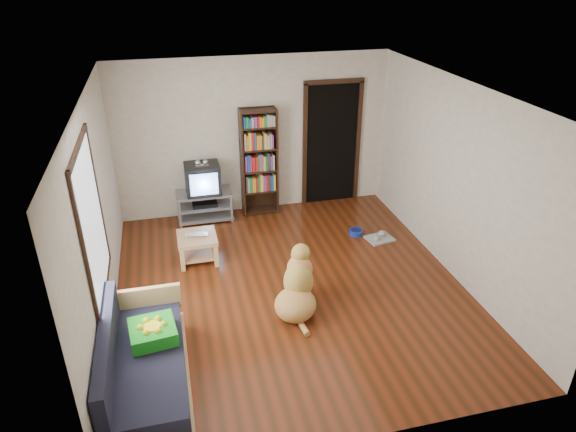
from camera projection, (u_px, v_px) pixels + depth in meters
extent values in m
plane|color=#5B220F|center=(291.00, 287.00, 6.86)|extent=(5.00, 5.00, 0.00)
plane|color=white|center=(291.00, 93.00, 5.68)|extent=(5.00, 5.00, 0.00)
plane|color=beige|center=(254.00, 136.00, 8.43)|extent=(4.50, 0.00, 4.50)
plane|color=beige|center=(367.00, 327.00, 4.10)|extent=(4.50, 0.00, 4.50)
plane|color=beige|center=(98.00, 219.00, 5.79)|extent=(0.00, 5.00, 5.00)
plane|color=beige|center=(456.00, 181.00, 6.75)|extent=(0.00, 5.00, 5.00)
cube|color=#1C981D|center=(153.00, 332.00, 5.28)|extent=(0.51, 0.51, 0.15)
imported|color=silver|center=(197.00, 236.00, 7.25)|extent=(0.34, 0.25, 0.02)
cylinder|color=navy|center=(356.00, 232.00, 8.13)|extent=(0.22, 0.22, 0.08)
cube|color=#959595|center=(380.00, 239.00, 7.99)|extent=(0.45, 0.39, 0.03)
cube|color=white|center=(92.00, 223.00, 5.26)|extent=(0.02, 1.30, 1.60)
cube|color=black|center=(78.00, 147.00, 4.89)|extent=(0.03, 1.42, 0.06)
cube|color=black|center=(105.00, 289.00, 5.64)|extent=(0.03, 1.42, 0.06)
cube|color=black|center=(86.00, 258.00, 4.66)|extent=(0.03, 0.06, 1.70)
cube|color=black|center=(98.00, 196.00, 5.87)|extent=(0.03, 0.06, 1.70)
cube|color=black|center=(331.00, 145.00, 8.82)|extent=(0.90, 0.02, 2.10)
cube|color=black|center=(305.00, 147.00, 8.70)|extent=(0.07, 0.05, 2.14)
cube|color=black|center=(358.00, 143.00, 8.91)|extent=(0.07, 0.05, 2.14)
cube|color=black|center=(334.00, 81.00, 8.32)|extent=(1.03, 0.05, 0.07)
cube|color=#99999E|center=(204.00, 193.00, 8.39)|extent=(0.90, 0.45, 0.04)
cube|color=#99999E|center=(205.00, 206.00, 8.50)|extent=(0.86, 0.42, 0.03)
cube|color=#99999E|center=(206.00, 216.00, 8.58)|extent=(0.90, 0.45, 0.04)
cylinder|color=#99999E|center=(180.00, 214.00, 8.23)|extent=(0.04, 0.04, 0.50)
cylinder|color=#99999E|center=(232.00, 208.00, 8.41)|extent=(0.04, 0.04, 0.50)
cylinder|color=#99999E|center=(178.00, 203.00, 8.58)|extent=(0.04, 0.04, 0.50)
cylinder|color=#99999E|center=(228.00, 198.00, 8.76)|extent=(0.04, 0.04, 0.50)
cube|color=black|center=(205.00, 203.00, 8.47)|extent=(0.40, 0.30, 0.07)
cube|color=black|center=(203.00, 179.00, 8.27)|extent=(0.55, 0.48, 0.48)
cube|color=black|center=(201.00, 174.00, 8.45)|extent=(0.40, 0.14, 0.36)
cube|color=#8CBFF2|center=(204.00, 184.00, 8.06)|extent=(0.44, 0.02, 0.36)
cube|color=silver|center=(202.00, 165.00, 8.12)|extent=(0.20, 0.07, 0.02)
sphere|color=silver|center=(198.00, 163.00, 8.08)|extent=(0.09, 0.09, 0.09)
sphere|color=silver|center=(205.00, 162.00, 8.11)|extent=(0.09, 0.09, 0.09)
cube|color=black|center=(242.00, 164.00, 8.42)|extent=(0.03, 0.30, 1.80)
cube|color=black|center=(276.00, 161.00, 8.54)|extent=(0.03, 0.30, 1.80)
cube|color=black|center=(257.00, 159.00, 8.60)|extent=(0.60, 0.02, 1.80)
cube|color=black|center=(260.00, 209.00, 8.88)|extent=(0.56, 0.28, 0.02)
cube|color=black|center=(260.00, 190.00, 8.71)|extent=(0.56, 0.28, 0.03)
cube|color=black|center=(259.00, 170.00, 8.54)|extent=(0.56, 0.28, 0.02)
cube|color=black|center=(259.00, 149.00, 8.37)|extent=(0.56, 0.28, 0.02)
cube|color=black|center=(258.00, 127.00, 8.21)|extent=(0.56, 0.28, 0.02)
cube|color=black|center=(258.00, 111.00, 8.09)|extent=(0.56, 0.28, 0.02)
cube|color=tan|center=(150.00, 380.00, 5.20)|extent=(0.80, 1.80, 0.22)
cube|color=#1E1E2D|center=(147.00, 363.00, 5.10)|extent=(0.74, 1.74, 0.18)
cube|color=#1E1E2D|center=(107.00, 348.00, 4.91)|extent=(0.12, 1.74, 0.40)
cube|color=tan|center=(145.00, 299.00, 5.77)|extent=(0.80, 0.06, 0.30)
cube|color=tan|center=(197.00, 238.00, 7.30)|extent=(0.55, 0.55, 0.06)
cube|color=tan|center=(198.00, 254.00, 7.42)|extent=(0.45, 0.45, 0.03)
cube|color=tan|center=(182.00, 260.00, 7.13)|extent=(0.06, 0.06, 0.34)
cube|color=tan|center=(216.00, 256.00, 7.23)|extent=(0.06, 0.06, 0.34)
cube|color=tan|center=(180.00, 244.00, 7.54)|extent=(0.06, 0.06, 0.34)
cube|color=tan|center=(212.00, 240.00, 7.64)|extent=(0.06, 0.06, 0.34)
ellipsoid|color=tan|center=(295.00, 305.00, 6.25)|extent=(0.70, 0.72, 0.38)
ellipsoid|color=#B79246|center=(298.00, 281.00, 6.33)|extent=(0.50, 0.52, 0.50)
ellipsoid|color=tan|center=(300.00, 269.00, 6.36)|extent=(0.42, 0.40, 0.36)
ellipsoid|color=tan|center=(301.00, 253.00, 6.33)|extent=(0.32, 0.33, 0.22)
ellipsoid|color=tan|center=(302.00, 250.00, 6.45)|extent=(0.17, 0.22, 0.09)
sphere|color=black|center=(303.00, 246.00, 6.53)|extent=(0.04, 0.04, 0.04)
ellipsoid|color=#D38851|center=(293.00, 254.00, 6.31)|extent=(0.08, 0.09, 0.15)
ellipsoid|color=gold|center=(307.00, 256.00, 6.29)|extent=(0.08, 0.09, 0.15)
cylinder|color=gold|center=(295.00, 282.00, 6.60)|extent=(0.12, 0.15, 0.41)
cylinder|color=tan|center=(307.00, 284.00, 6.57)|extent=(0.12, 0.15, 0.41)
sphere|color=tan|center=(295.00, 292.00, 6.72)|extent=(0.11, 0.11, 0.11)
sphere|color=tan|center=(307.00, 293.00, 6.70)|extent=(0.11, 0.11, 0.11)
cylinder|color=tan|center=(302.00, 326.00, 6.09)|extent=(0.10, 0.36, 0.08)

